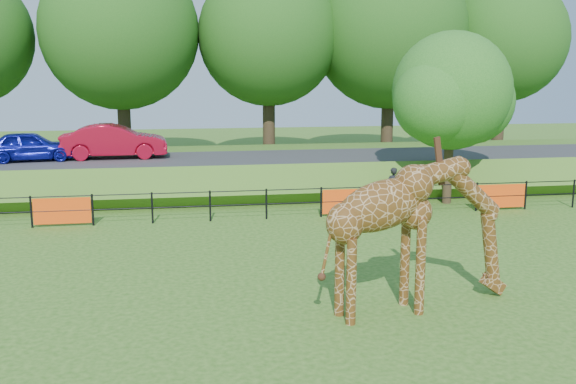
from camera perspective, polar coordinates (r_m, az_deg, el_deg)
name	(u,v)px	position (r m, az deg, el deg)	size (l,w,h in m)	color
ground	(310,295)	(15.44, 2.01, -9.11)	(90.00, 90.00, 0.00)	#2C5916
giraffe	(419,235)	(14.38, 11.59, -3.72)	(4.76, 0.88, 3.40)	#583412
perimeter_fence	(266,204)	(22.90, -1.93, -1.07)	(28.07, 0.10, 1.10)	black
embankment	(246,170)	(30.22, -3.79, 2.00)	(40.00, 9.00, 1.30)	#2C5916
road	(249,159)	(28.64, -3.51, 2.95)	(40.00, 5.00, 0.12)	#2B2B2E
car_blue	(30,146)	(29.57, -21.95, 3.81)	(1.51, 3.76, 1.28)	#151BB0
car_red	(114,141)	(29.33, -15.17, 4.38)	(1.59, 4.55, 1.50)	red
visitor	(393,187)	(25.38, 9.28, 0.46)	(0.56, 0.37, 1.53)	black
tree_east	(453,95)	(26.08, 14.49, 8.32)	(5.40, 4.71, 6.76)	#2F2215
bg_tree_line	(266,34)	(36.59, -1.93, 13.82)	(37.30, 8.80, 11.82)	#2F2215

